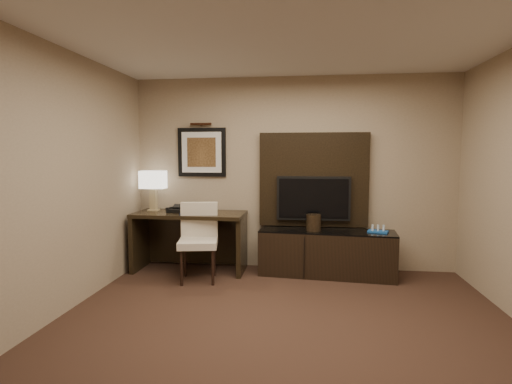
% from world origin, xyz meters
% --- Properties ---
extents(floor, '(4.50, 5.00, 0.01)m').
position_xyz_m(floor, '(0.00, 0.00, -0.01)').
color(floor, '#311D16').
rests_on(floor, ground).
extents(ceiling, '(4.50, 5.00, 0.01)m').
position_xyz_m(ceiling, '(0.00, 0.00, 2.70)').
color(ceiling, silver).
rests_on(ceiling, wall_back).
extents(wall_back, '(4.50, 0.01, 2.70)m').
position_xyz_m(wall_back, '(0.00, 2.50, 1.35)').
color(wall_back, gray).
rests_on(wall_back, floor).
extents(wall_front, '(4.50, 0.01, 2.70)m').
position_xyz_m(wall_front, '(0.00, -2.50, 1.35)').
color(wall_front, gray).
rests_on(wall_front, floor).
extents(wall_left, '(0.01, 5.00, 2.70)m').
position_xyz_m(wall_left, '(-2.25, 0.00, 1.35)').
color(wall_left, gray).
rests_on(wall_left, floor).
extents(desk, '(1.54, 0.69, 0.82)m').
position_xyz_m(desk, '(-1.40, 2.15, 0.41)').
color(desk, black).
rests_on(desk, floor).
extents(credenza, '(1.81, 0.65, 0.61)m').
position_xyz_m(credenza, '(0.48, 2.15, 0.31)').
color(credenza, black).
rests_on(credenza, floor).
extents(tv_wall_panel, '(1.50, 0.12, 1.30)m').
position_xyz_m(tv_wall_panel, '(0.30, 2.44, 1.27)').
color(tv_wall_panel, black).
rests_on(tv_wall_panel, wall_back).
extents(tv, '(1.00, 0.08, 0.60)m').
position_xyz_m(tv, '(0.30, 2.34, 1.02)').
color(tv, black).
rests_on(tv, tv_wall_panel).
extents(artwork, '(0.70, 0.04, 0.70)m').
position_xyz_m(artwork, '(-1.30, 2.48, 1.65)').
color(artwork, black).
rests_on(artwork, wall_back).
extents(picture_light, '(0.04, 0.04, 0.30)m').
position_xyz_m(picture_light, '(-1.30, 2.44, 2.05)').
color(picture_light, '#3F2114').
rests_on(picture_light, wall_back).
extents(desk_chair, '(0.57, 0.63, 1.01)m').
position_xyz_m(desk_chair, '(-1.16, 1.72, 0.50)').
color(desk_chair, beige).
rests_on(desk_chair, floor).
extents(table_lamp, '(0.39, 0.28, 0.57)m').
position_xyz_m(table_lamp, '(-1.96, 2.26, 1.10)').
color(table_lamp, tan).
rests_on(table_lamp, desk).
extents(desk_phone, '(0.20, 0.18, 0.09)m').
position_xyz_m(desk_phone, '(-1.60, 2.13, 0.87)').
color(desk_phone, black).
rests_on(desk_phone, desk).
extents(blue_folder, '(0.29, 0.36, 0.02)m').
position_xyz_m(blue_folder, '(-1.33, 2.09, 0.83)').
color(blue_folder, '#173397').
rests_on(blue_folder, desk).
extents(book, '(0.18, 0.08, 0.24)m').
position_xyz_m(book, '(-1.32, 2.15, 0.94)').
color(book, tan).
rests_on(book, desk).
extents(ice_bucket, '(0.24, 0.24, 0.22)m').
position_xyz_m(ice_bucket, '(0.30, 2.12, 0.72)').
color(ice_bucket, black).
rests_on(ice_bucket, credenza).
extents(minibar_tray, '(0.29, 0.23, 0.09)m').
position_xyz_m(minibar_tray, '(1.14, 2.11, 0.66)').
color(minibar_tray, '#1954A6').
rests_on(minibar_tray, credenza).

